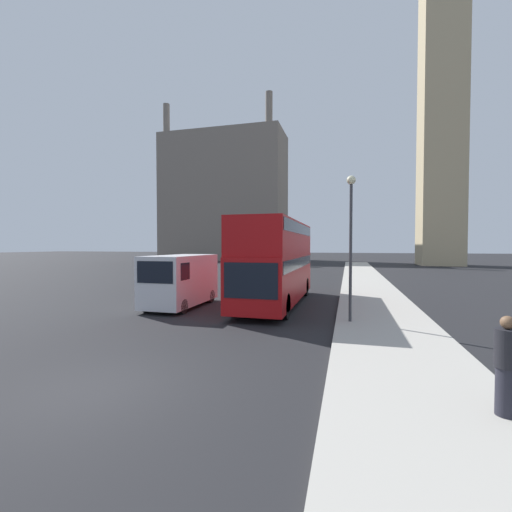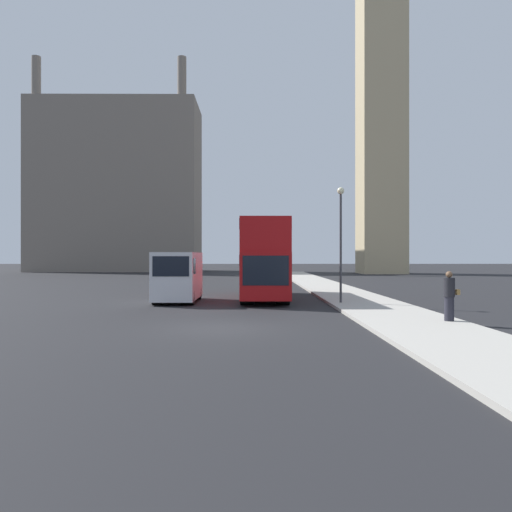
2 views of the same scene
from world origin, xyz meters
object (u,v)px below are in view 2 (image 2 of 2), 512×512
(white_van, at_px, (178,276))
(street_lamp, at_px, (341,227))
(red_double_decker_bus, at_px, (263,256))
(pedestrian, at_px, (449,296))
(clock_tower, at_px, (381,39))

(white_van, height_order, street_lamp, street_lamp)
(red_double_decker_bus, height_order, street_lamp, street_lamp)
(pedestrian, xyz_separation_m, street_lamp, (-2.71, 7.31, 2.96))
(white_van, bearing_deg, pedestrian, -38.92)
(red_double_decker_bus, height_order, white_van, red_double_decker_bus)
(white_van, bearing_deg, street_lamp, -12.19)
(red_double_decker_bus, height_order, pedestrian, red_double_decker_bus)
(clock_tower, bearing_deg, street_lamp, -106.82)
(white_van, distance_m, pedestrian, 14.61)
(pedestrian, relative_size, street_lamp, 0.31)
(red_double_decker_bus, relative_size, pedestrian, 5.71)
(red_double_decker_bus, xyz_separation_m, street_lamp, (3.90, -4.00, 1.50))
(pedestrian, bearing_deg, red_double_decker_bus, 120.31)
(clock_tower, relative_size, white_van, 13.28)
(red_double_decker_bus, relative_size, white_van, 2.06)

